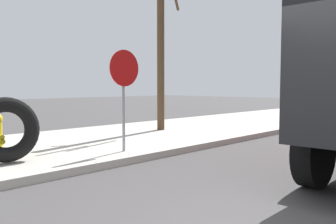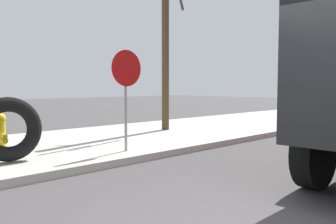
# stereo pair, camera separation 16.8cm
# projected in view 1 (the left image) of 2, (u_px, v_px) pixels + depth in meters

# --- Properties ---
(sidewalk_curb) EXTENTS (36.00, 5.00, 0.15)m
(sidewalk_curb) POSITION_uv_depth(u_px,v_px,m) (9.00, 153.00, 7.82)
(sidewalk_curb) COLOR #ADA89E
(sidewalk_curb) RESTS_ON ground
(loose_tire) EXTENTS (1.22, 0.56, 1.20)m
(loose_tire) POSITION_uv_depth(u_px,v_px,m) (6.00, 130.00, 6.47)
(loose_tire) COLOR black
(loose_tire) RESTS_ON sidewalk_curb
(stop_sign) EXTENTS (0.76, 0.08, 2.13)m
(stop_sign) POSITION_uv_depth(u_px,v_px,m) (124.00, 81.00, 7.55)
(stop_sign) COLOR gray
(stop_sign) RESTS_ON sidewalk_curb
(bare_tree) EXTENTS (0.91, 0.91, 5.84)m
(bare_tree) POSITION_uv_depth(u_px,v_px,m) (161.00, 32.00, 11.22)
(bare_tree) COLOR #4C3823
(bare_tree) RESTS_ON sidewalk_curb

